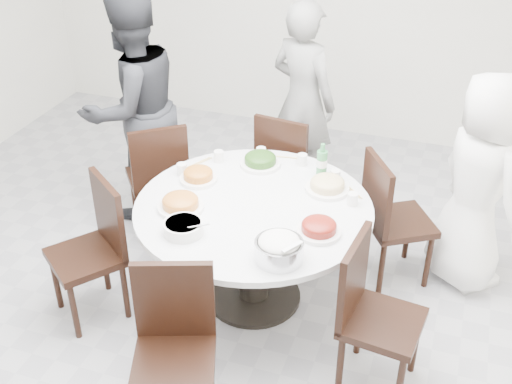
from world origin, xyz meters
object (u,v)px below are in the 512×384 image
(chair_s, at_px, (174,360))
(rice_bowl, at_px, (279,251))
(diner_left, at_px, (133,108))
(chair_nw, at_px, (157,175))
(beverage_bottle, at_px, (322,161))
(chair_se, at_px, (383,320))
(dining_table, at_px, (254,253))
(chair_ne, at_px, (399,219))
(diner_middle, at_px, (303,101))
(soup_bowl, at_px, (183,228))
(chair_sw, at_px, (85,254))
(chair_n, at_px, (290,166))
(diner_right, at_px, (479,184))

(chair_s, bearing_deg, rice_bowl, 40.47)
(diner_left, xyz_separation_m, rice_bowl, (1.55, -1.24, -0.10))
(chair_nw, height_order, beverage_bottle, beverage_bottle)
(chair_nw, xyz_separation_m, chair_se, (1.89, -1.03, 0.00))
(chair_nw, bearing_deg, dining_table, 111.77)
(chair_ne, height_order, diner_middle, diner_middle)
(diner_left, xyz_separation_m, soup_bowl, (0.94, -1.18, -0.12))
(chair_sw, height_order, beverage_bottle, beverage_bottle)
(chair_ne, relative_size, chair_n, 1.00)
(dining_table, distance_m, chair_ne, 1.03)
(dining_table, height_order, chair_se, chair_se)
(chair_nw, distance_m, beverage_bottle, 1.35)
(chair_s, height_order, diner_right, diner_right)
(chair_ne, distance_m, chair_se, 1.02)
(chair_se, relative_size, beverage_bottle, 3.86)
(dining_table, bearing_deg, chair_n, 92.93)
(diner_middle, distance_m, soup_bowl, 1.92)
(chair_sw, relative_size, diner_left, 0.53)
(chair_sw, relative_size, soup_bowl, 4.01)
(chair_s, bearing_deg, diner_left, 102.56)
(chair_n, bearing_deg, rice_bowl, 111.61)
(chair_sw, bearing_deg, chair_ne, 67.23)
(diner_left, distance_m, rice_bowl, 1.99)
(chair_ne, xyz_separation_m, diner_right, (0.47, 0.15, 0.29))
(chair_s, relative_size, diner_middle, 0.58)
(chair_n, distance_m, diner_middle, 0.59)
(chair_n, distance_m, diner_right, 1.45)
(chair_se, xyz_separation_m, diner_left, (-2.15, 1.24, 0.43))
(soup_bowl, bearing_deg, beverage_bottle, 55.87)
(chair_se, height_order, beverage_bottle, beverage_bottle)
(diner_right, bearing_deg, soup_bowl, 86.94)
(chair_s, bearing_deg, chair_sw, 125.66)
(chair_s, bearing_deg, chair_ne, 41.52)
(diner_left, relative_size, beverage_bottle, 7.35)
(chair_nw, relative_size, rice_bowl, 3.49)
(chair_ne, distance_m, beverage_bottle, 0.68)
(chair_sw, relative_size, diner_middle, 0.58)
(chair_ne, height_order, chair_sw, same)
(chair_s, xyz_separation_m, soup_bowl, (-0.24, 0.69, 0.31))
(chair_nw, relative_size, diner_middle, 0.58)
(dining_table, distance_m, beverage_bottle, 0.76)
(chair_ne, height_order, diner_left, diner_left)
(chair_n, bearing_deg, chair_ne, 160.60)
(chair_nw, distance_m, soup_bowl, 1.23)
(diner_middle, relative_size, rice_bowl, 6.06)
(diner_right, relative_size, beverage_bottle, 6.23)
(rice_bowl, bearing_deg, chair_se, 0.64)
(chair_sw, distance_m, chair_s, 1.11)
(diner_right, xyz_separation_m, soup_bowl, (-1.62, -1.11, 0.02))
(chair_ne, relative_size, beverage_bottle, 3.86)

